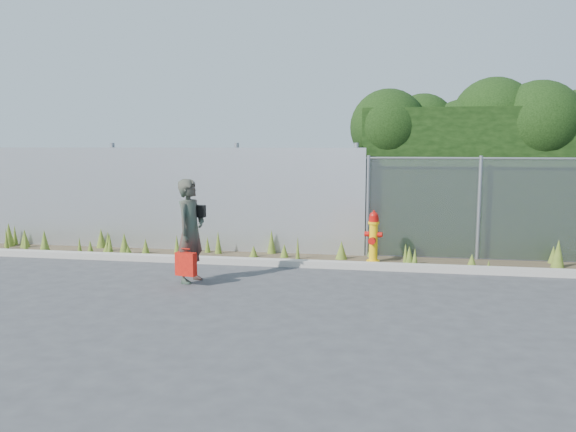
# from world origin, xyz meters

# --- Properties ---
(ground) EXTENTS (80.00, 80.00, 0.00)m
(ground) POSITION_xyz_m (0.00, 0.00, 0.00)
(ground) COLOR #3A3A3C
(ground) RESTS_ON ground
(curb) EXTENTS (16.00, 0.22, 0.12)m
(curb) POSITION_xyz_m (0.00, 1.80, 0.06)
(curb) COLOR #A49E94
(curb) RESTS_ON ground
(weed_strip) EXTENTS (16.00, 1.25, 0.54)m
(weed_strip) POSITION_xyz_m (-0.76, 2.46, 0.15)
(weed_strip) COLOR #433626
(weed_strip) RESTS_ON ground
(corrugated_fence) EXTENTS (8.50, 0.21, 2.30)m
(corrugated_fence) POSITION_xyz_m (-3.25, 3.01, 1.10)
(corrugated_fence) COLOR #B4B5BB
(corrugated_fence) RESTS_ON ground
(chainlink_fence) EXTENTS (6.50, 0.07, 2.05)m
(chainlink_fence) POSITION_xyz_m (4.25, 3.00, 1.03)
(chainlink_fence) COLOR gray
(chainlink_fence) RESTS_ON ground
(hedge) EXTENTS (7.58, 2.02, 3.66)m
(hedge) POSITION_xyz_m (4.49, 4.01, 2.05)
(hedge) COLOR black
(hedge) RESTS_ON ground
(fire_hydrant) EXTENTS (0.34, 0.30, 1.02)m
(fire_hydrant) POSITION_xyz_m (1.19, 2.38, 0.49)
(fire_hydrant) COLOR yellow
(fire_hydrant) RESTS_ON ground
(woman) EXTENTS (0.54, 0.70, 1.71)m
(woman) POSITION_xyz_m (-1.74, 0.36, 0.85)
(woman) COLOR #0F6149
(woman) RESTS_ON ground
(red_tote_bag) EXTENTS (0.34, 0.13, 0.45)m
(red_tote_bag) POSITION_xyz_m (-1.73, 0.06, 0.36)
(red_tote_bag) COLOR #B40F0A
(black_shoulder_bag) EXTENTS (0.27, 0.11, 0.20)m
(black_shoulder_bag) POSITION_xyz_m (-1.66, 0.48, 1.17)
(black_shoulder_bag) COLOR black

